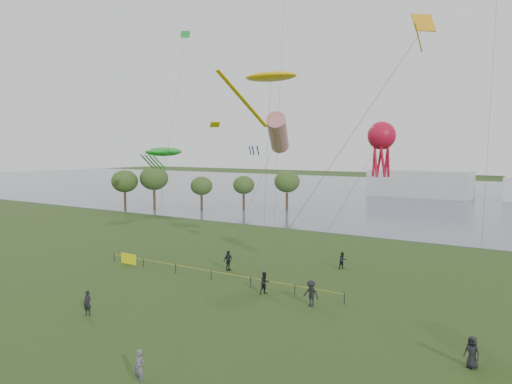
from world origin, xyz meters
The scene contains 17 objects.
ground_plane centered at (0.00, 0.00, 0.00)m, with size 400.00×400.00×0.00m, color #1D3310.
lake centered at (0.00, 100.00, 0.02)m, with size 400.00×120.00×0.08m, color #515E6F.
pavilion_left centered at (-12.00, 95.00, 3.00)m, with size 22.00×8.00×6.00m, color silver.
trees centered at (-38.44, 48.45, 5.09)m, with size 27.89×20.70×7.81m.
fence centered at (-12.93, 13.49, 0.55)m, with size 24.07×0.07×1.05m.
kite_flyer centered at (2.13, -3.06, 0.87)m, with size 0.63×0.42×1.74m, color #5C5F64.
spectator_a centered at (-0.88, 12.54, 0.85)m, with size 0.83×0.64×1.70m, color black.
spectator_b centered at (3.40, 11.83, 0.93)m, with size 1.20×0.69×1.85m, color black.
spectator_c centered at (-7.56, 16.88, 0.91)m, with size 1.06×0.44×1.81m, color black.
spectator_d centered at (14.65, 7.53, 0.82)m, with size 0.80×0.52×1.63m, color black.
spectator_f centered at (-8.06, 2.01, 0.83)m, with size 0.61×0.40×1.66m, color black.
spectator_g centered at (0.82, 23.14, 0.78)m, with size 0.76×0.59×1.56m, color black.
kite_stingray centered at (-4.65, 19.25, 17.24)m, with size 6.55×10.04×17.72m.
kite_windsock centered at (-4.71, 20.77, 12.39)m, with size 4.45×7.73×14.28m.
kite_creature centered at (-17.64, 19.30, 10.62)m, with size 6.47×8.47×11.11m.
kite_octopus centered at (6.96, 15.37, 11.79)m, with size 6.19×5.64×12.89m.
kite_delta centered at (10.50, 9.60, 16.78)m, with size 7.15×14.75×18.65m.
Camera 1 is at (18.93, -18.66, 11.05)m, focal length 35.00 mm.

